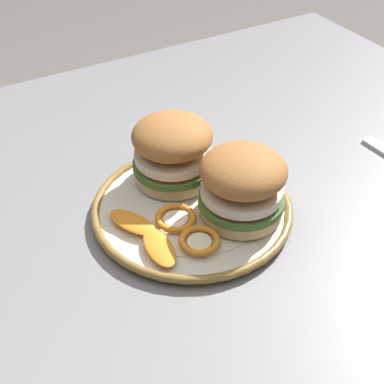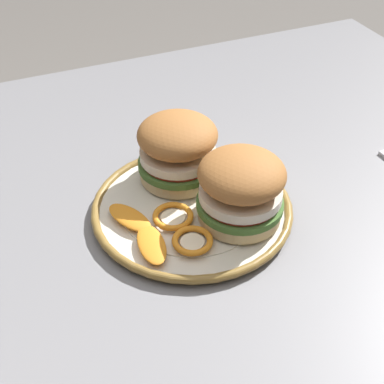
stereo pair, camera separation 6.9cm
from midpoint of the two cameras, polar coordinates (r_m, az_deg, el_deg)
name	(u,v)px [view 1 (the left image)]	position (r m, az deg, el deg)	size (l,w,h in m)	color
dining_table	(157,283)	(0.81, -6.11, -9.49)	(1.46, 1.10, 0.71)	gray
dinner_plate	(192,208)	(0.79, -2.50, -1.81)	(0.29, 0.29, 0.02)	silver
sandwich_half_left	(172,149)	(0.81, -4.51, 4.38)	(0.15, 0.15, 0.10)	beige
sandwich_half_right	(242,184)	(0.74, 2.61, 0.75)	(0.14, 0.14, 0.10)	beige
orange_peel_curled	(199,240)	(0.72, -1.97, -5.17)	(0.06, 0.06, 0.01)	orange
orange_peel_strip_long	(132,222)	(0.76, -8.83, -3.23)	(0.06, 0.09, 0.01)	orange
orange_peel_strip_short	(159,247)	(0.72, -6.20, -5.85)	(0.04, 0.08, 0.01)	orange
orange_peel_small_curl	(176,218)	(0.76, -4.32, -2.79)	(0.06, 0.06, 0.01)	orange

